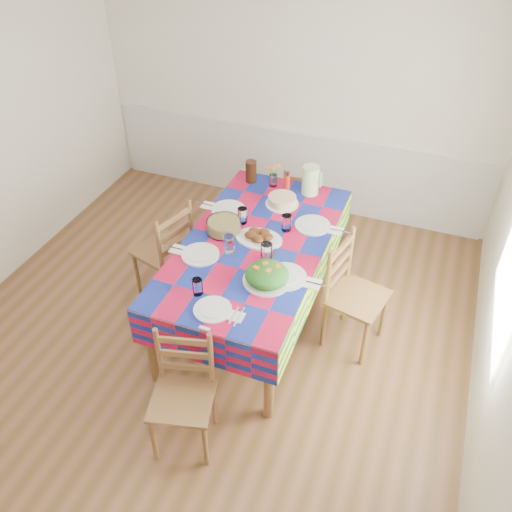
{
  "coord_description": "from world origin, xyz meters",
  "views": [
    {
      "loc": [
        1.61,
        -2.9,
        3.63
      ],
      "look_at": [
        0.39,
        0.3,
        0.88
      ],
      "focal_mm": 38.0,
      "sensor_mm": 36.0,
      "label": 1
    }
  ],
  "objects_px": {
    "chair_left": "(167,252)",
    "chair_right": "(352,295)",
    "dining_table": "(255,251)",
    "chair_near": "(183,395)",
    "tea_pitcher": "(251,171)",
    "chair_far": "(301,202)",
    "green_pitcher": "(311,180)",
    "meat_platter": "(259,237)"
  },
  "relations": [
    {
      "from": "meat_platter",
      "to": "chair_left",
      "type": "xyz_separation_m",
      "value": [
        -0.89,
        -0.06,
        -0.37
      ]
    },
    {
      "from": "dining_table",
      "to": "meat_platter",
      "type": "bearing_deg",
      "value": 72.57
    },
    {
      "from": "green_pitcher",
      "to": "chair_near",
      "type": "distance_m",
      "value": 2.37
    },
    {
      "from": "chair_far",
      "to": "chair_left",
      "type": "distance_m",
      "value": 1.66
    },
    {
      "from": "meat_platter",
      "to": "chair_near",
      "type": "relative_size",
      "value": 0.42
    },
    {
      "from": "meat_platter",
      "to": "chair_far",
      "type": "xyz_separation_m",
      "value": [
        -0.01,
        1.34,
        -0.47
      ]
    },
    {
      "from": "dining_table",
      "to": "chair_right",
      "type": "height_order",
      "value": "chair_right"
    },
    {
      "from": "green_pitcher",
      "to": "meat_platter",
      "type": "bearing_deg",
      "value": -102.51
    },
    {
      "from": "chair_left",
      "to": "chair_right",
      "type": "height_order",
      "value": "chair_right"
    },
    {
      "from": "green_pitcher",
      "to": "chair_far",
      "type": "relative_size",
      "value": 0.33
    },
    {
      "from": "meat_platter",
      "to": "chair_left",
      "type": "height_order",
      "value": "chair_left"
    },
    {
      "from": "green_pitcher",
      "to": "chair_left",
      "type": "xyz_separation_m",
      "value": [
        -1.08,
        -0.94,
        -0.47
      ]
    },
    {
      "from": "chair_near",
      "to": "chair_left",
      "type": "relative_size",
      "value": 0.93
    },
    {
      "from": "chair_left",
      "to": "chair_far",
      "type": "bearing_deg",
      "value": 165.39
    },
    {
      "from": "tea_pitcher",
      "to": "chair_right",
      "type": "xyz_separation_m",
      "value": [
        1.27,
        -0.91,
        -0.44
      ]
    },
    {
      "from": "chair_left",
      "to": "chair_right",
      "type": "bearing_deg",
      "value": 108.26
    },
    {
      "from": "meat_platter",
      "to": "chair_right",
      "type": "distance_m",
      "value": 0.93
    },
    {
      "from": "meat_platter",
      "to": "green_pitcher",
      "type": "relative_size",
      "value": 1.46
    },
    {
      "from": "green_pitcher",
      "to": "tea_pitcher",
      "type": "bearing_deg",
      "value": 179.82
    },
    {
      "from": "meat_platter",
      "to": "tea_pitcher",
      "type": "height_order",
      "value": "tea_pitcher"
    },
    {
      "from": "chair_near",
      "to": "chair_left",
      "type": "height_order",
      "value": "chair_left"
    },
    {
      "from": "green_pitcher",
      "to": "chair_right",
      "type": "distance_m",
      "value": 1.22
    },
    {
      "from": "chair_left",
      "to": "chair_right",
      "type": "xyz_separation_m",
      "value": [
        1.75,
        0.03,
        0.0
      ]
    },
    {
      "from": "dining_table",
      "to": "meat_platter",
      "type": "relative_size",
      "value": 5.32
    },
    {
      "from": "chair_far",
      "to": "chair_near",
      "type": "bearing_deg",
      "value": 86.22
    },
    {
      "from": "chair_near",
      "to": "chair_far",
      "type": "bearing_deg",
      "value": 75.71
    },
    {
      "from": "chair_left",
      "to": "tea_pitcher",
      "type": "bearing_deg",
      "value": 170.36
    },
    {
      "from": "meat_platter",
      "to": "chair_left",
      "type": "relative_size",
      "value": 0.39
    },
    {
      "from": "green_pitcher",
      "to": "chair_near",
      "type": "xyz_separation_m",
      "value": [
        -0.22,
        -2.3,
        -0.51
      ]
    },
    {
      "from": "meat_platter",
      "to": "chair_right",
      "type": "height_order",
      "value": "chair_right"
    },
    {
      "from": "chair_near",
      "to": "chair_right",
      "type": "height_order",
      "value": "chair_right"
    },
    {
      "from": "meat_platter",
      "to": "tea_pitcher",
      "type": "distance_m",
      "value": 0.97
    },
    {
      "from": "tea_pitcher",
      "to": "chair_right",
      "type": "height_order",
      "value": "tea_pitcher"
    },
    {
      "from": "tea_pitcher",
      "to": "dining_table",
      "type": "bearing_deg",
      "value": -66.83
    },
    {
      "from": "tea_pitcher",
      "to": "chair_left",
      "type": "bearing_deg",
      "value": -117.06
    },
    {
      "from": "tea_pitcher",
      "to": "chair_far",
      "type": "height_order",
      "value": "tea_pitcher"
    },
    {
      "from": "tea_pitcher",
      "to": "chair_far",
      "type": "bearing_deg",
      "value": 49.38
    },
    {
      "from": "chair_near",
      "to": "meat_platter",
      "type": "bearing_deg",
      "value": 74.93
    },
    {
      "from": "dining_table",
      "to": "chair_near",
      "type": "height_order",
      "value": "chair_near"
    },
    {
      "from": "dining_table",
      "to": "chair_far",
      "type": "distance_m",
      "value": 1.43
    },
    {
      "from": "chair_right",
      "to": "meat_platter",
      "type": "bearing_deg",
      "value": 100.52
    },
    {
      "from": "dining_table",
      "to": "green_pitcher",
      "type": "height_order",
      "value": "green_pitcher"
    }
  ]
}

